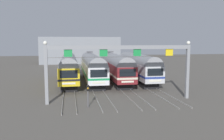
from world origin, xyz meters
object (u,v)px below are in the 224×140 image
commuter_train_white (92,67)px  catenary_gantry (121,57)px  yard_signal_mast (88,91)px  commuter_train_maroon (115,66)px  commuter_train_silver (137,66)px  commuter_train_yellow (69,67)px

commuter_train_white → catenary_gantry: (1.96, -13.50, 2.41)m
catenary_gantry → yard_signal_mast: 5.58m
commuter_train_maroon → commuter_train_white: bearing=180.0°
commuter_train_white → catenary_gantry: catenary_gantry is taller
commuter_train_white → commuter_train_silver: size_ratio=1.00×
commuter_train_yellow → commuter_train_silver: bearing=0.0°
commuter_train_white → commuter_train_silver: (7.86, -0.00, -0.00)m
commuter_train_maroon → catenary_gantry: bearing=-98.3°
commuter_train_white → commuter_train_maroon: bearing=0.0°
commuter_train_maroon → catenary_gantry: size_ratio=1.06×
catenary_gantry → yard_signal_mast: catenary_gantry is taller
catenary_gantry → commuter_train_white: bearing=98.3°
commuter_train_yellow → yard_signal_mast: (1.96, -15.53, -0.99)m
commuter_train_yellow → catenary_gantry: catenary_gantry is taller
commuter_train_yellow → catenary_gantry: (5.89, -13.49, 2.41)m
commuter_train_white → commuter_train_silver: 7.86m
commuter_train_white → commuter_train_yellow: bearing=-179.9°
commuter_train_yellow → catenary_gantry: bearing=-66.4°
commuter_train_maroon → commuter_train_silver: commuter_train_maroon is taller
commuter_train_white → commuter_train_maroon: 3.93m
commuter_train_silver → commuter_train_maroon: bearing=179.9°
yard_signal_mast → commuter_train_white: bearing=82.8°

